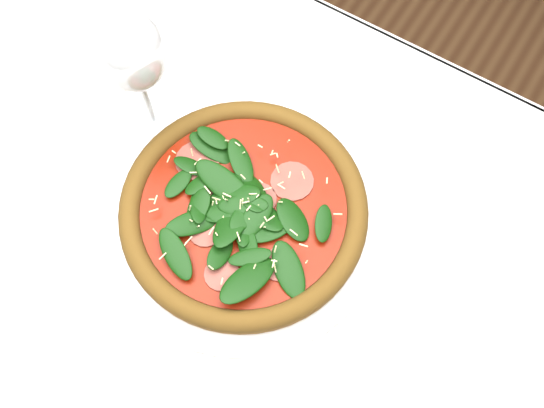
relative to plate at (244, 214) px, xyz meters
The scene contains 5 objects.
ground 0.76m from the plate, 155.03° to the right, with size 6.00×6.00×0.00m, color brown.
dining_table 0.13m from the plate, 155.03° to the right, with size 1.21×0.81×0.75m.
plate is the anchor object (origin of this frame).
pizza 0.02m from the plate, behind, with size 0.39×0.39×0.04m.
wine_glass 0.25m from the plate, 164.36° to the left, with size 0.09×0.09×0.22m.
Camera 1 is at (0.25, -0.22, 1.50)m, focal length 40.00 mm.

